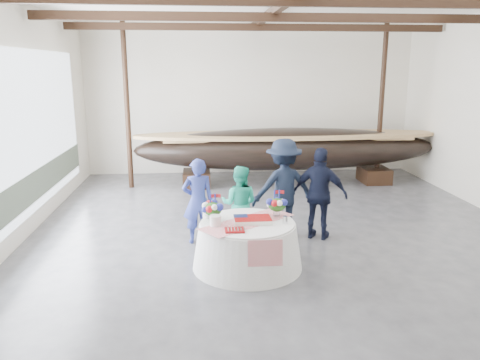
{
  "coord_description": "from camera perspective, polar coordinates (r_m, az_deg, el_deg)",
  "views": [
    {
      "loc": [
        -1.59,
        -8.52,
        3.25
      ],
      "look_at": [
        -0.84,
        0.12,
        1.15
      ],
      "focal_mm": 35.0,
      "sensor_mm": 36.0,
      "label": 1
    }
  ],
  "objects": [
    {
      "name": "longboat_display",
      "position": [
        13.23,
        5.8,
        3.83
      ],
      "size": [
        8.54,
        1.71,
        1.6
      ],
      "color": "black",
      "rests_on": "ground"
    },
    {
      "name": "wall_back",
      "position": [
        14.65,
        1.26,
        9.68
      ],
      "size": [
        10.0,
        0.02,
        4.5
      ],
      "primitive_type": "cube",
      "color": "silver",
      "rests_on": "ground"
    },
    {
      "name": "floor",
      "position": [
        9.26,
        5.26,
        -7.01
      ],
      "size": [
        10.0,
        12.0,
        0.01
      ],
      "primitive_type": "cube",
      "color": "#3D3D42",
      "rests_on": "ground"
    },
    {
      "name": "pavilion_structure",
      "position": [
        9.44,
        4.97,
        18.12
      ],
      "size": [
        9.8,
        11.76,
        4.5
      ],
      "color": "black",
      "rests_on": "ground"
    },
    {
      "name": "guest_woman_teal",
      "position": [
        8.86,
        -0.07,
        -2.93
      ],
      "size": [
        0.84,
        0.73,
        1.46
      ],
      "primitive_type": "imported",
      "rotation": [
        0.0,
        0.0,
        2.86
      ],
      "color": "#22B090",
      "rests_on": "ground"
    },
    {
      "name": "banquet_table",
      "position": [
        7.82,
        0.9,
        -7.86
      ],
      "size": [
        1.82,
        1.82,
        0.78
      ],
      "color": "silver",
      "rests_on": "ground"
    },
    {
      "name": "tabletop_items",
      "position": [
        7.75,
        0.39,
        -3.83
      ],
      "size": [
        1.67,
        1.46,
        0.4
      ],
      "color": "#B41221",
      "rests_on": "banquet_table"
    },
    {
      "name": "guest_woman_blue",
      "position": [
        8.79,
        -5.15,
        -2.57
      ],
      "size": [
        0.63,
        0.46,
        1.62
      ],
      "primitive_type": "imported",
      "rotation": [
        0.0,
        0.0,
        3.26
      ],
      "color": "navy",
      "rests_on": "ground"
    },
    {
      "name": "guest_man_right",
      "position": [
        9.07,
        9.73,
        -1.68
      ],
      "size": [
        1.13,
        0.88,
        1.79
      ],
      "primitive_type": "imported",
      "rotation": [
        0.0,
        0.0,
        2.64
      ],
      "color": "black",
      "rests_on": "ground"
    },
    {
      "name": "open_bay",
      "position": [
        10.2,
        -24.23,
        4.37
      ],
      "size": [
        0.03,
        7.0,
        3.2
      ],
      "color": "silver",
      "rests_on": "ground"
    },
    {
      "name": "guest_man_left",
      "position": [
        9.16,
        5.31,
        -0.94
      ],
      "size": [
        1.33,
        0.89,
        1.92
      ],
      "primitive_type": "imported",
      "rotation": [
        0.0,
        0.0,
        3.29
      ],
      "color": "black",
      "rests_on": "ground"
    },
    {
      "name": "wall_front",
      "position": [
        3.15,
        25.9,
        -6.4
      ],
      "size": [
        10.0,
        0.02,
        4.5
      ],
      "primitive_type": "cube",
      "color": "silver",
      "rests_on": "ground"
    },
    {
      "name": "wall_left",
      "position": [
        9.23,
        -26.77,
        5.92
      ],
      "size": [
        0.02,
        12.0,
        4.5
      ],
      "primitive_type": "cube",
      "color": "silver",
      "rests_on": "ground"
    }
  ]
}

